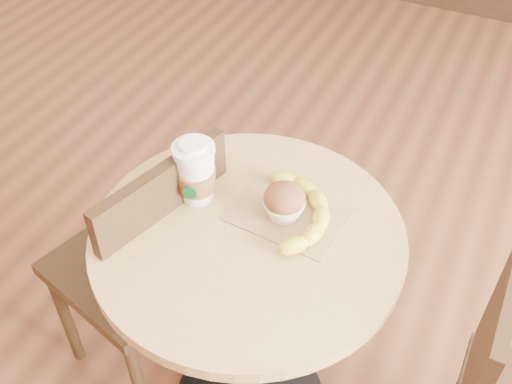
# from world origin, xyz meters

# --- Properties ---
(cafe_table) EXTENTS (0.67, 0.67, 0.75)m
(cafe_table) POSITION_xyz_m (-0.11, 0.10, 0.52)
(cafe_table) COLOR black
(cafe_table) RESTS_ON ground
(chair_left) EXTENTS (0.47, 0.47, 0.87)m
(chair_left) POSITION_xyz_m (-0.41, 0.10, 0.48)
(chair_left) COLOR #332211
(chair_left) RESTS_ON ground
(kraft_bag) EXTENTS (0.25, 0.20, 0.00)m
(kraft_bag) POSITION_xyz_m (-0.05, 0.18, 0.75)
(kraft_bag) COLOR #9A764A
(kraft_bag) RESTS_ON cafe_table
(coffee_cup) EXTENTS (0.09, 0.09, 0.15)m
(coffee_cup) POSITION_xyz_m (-0.26, 0.14, 0.82)
(coffee_cup) COLOR silver
(coffee_cup) RESTS_ON cafe_table
(muffin) EXTENTS (0.09, 0.09, 0.08)m
(muffin) POSITION_xyz_m (-0.06, 0.17, 0.79)
(muffin) COLOR white
(muffin) RESTS_ON kraft_bag
(banana) EXTENTS (0.28, 0.30, 0.04)m
(banana) POSITION_xyz_m (-0.04, 0.17, 0.77)
(banana) COLOR gold
(banana) RESTS_ON kraft_bag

